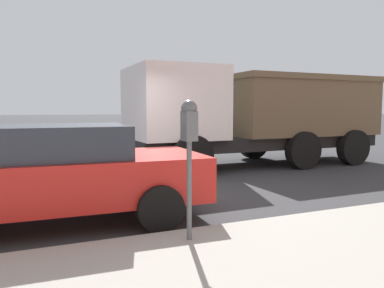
% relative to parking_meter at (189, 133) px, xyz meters
% --- Properties ---
extents(ground_plane, '(220.00, 220.00, 0.00)m').
position_rel_parking_meter_xyz_m(ground_plane, '(2.58, 0.05, -1.37)').
color(ground_plane, '#333335').
extents(parking_meter, '(0.21, 0.19, 1.63)m').
position_rel_parking_meter_xyz_m(parking_meter, '(0.00, 0.00, 0.00)').
color(parking_meter, '#4C5156').
rests_on(parking_meter, sidewalk).
extents(car_red, '(2.13, 4.43, 1.42)m').
position_rel_parking_meter_xyz_m(car_red, '(1.69, 1.48, -0.61)').
color(car_red, '#B21E19').
rests_on(car_red, ground_plane).
extents(dump_truck, '(2.90, 7.56, 2.75)m').
position_rel_parking_meter_xyz_m(dump_truck, '(5.52, -4.46, 0.18)').
color(dump_truck, black).
rests_on(dump_truck, ground_plane).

